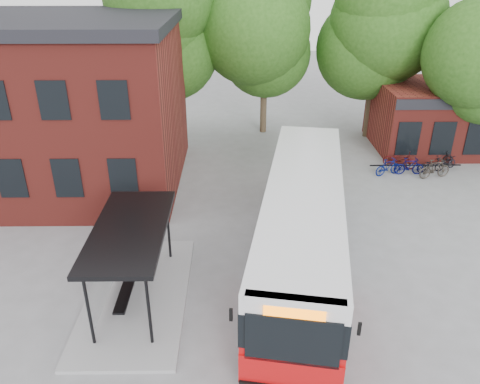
{
  "coord_description": "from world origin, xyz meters",
  "views": [
    {
      "loc": [
        -1.0,
        -14.36,
        10.77
      ],
      "look_at": [
        -0.78,
        3.36,
        2.0
      ],
      "focal_mm": 35.0,
      "sensor_mm": 36.0,
      "label": 1
    }
  ],
  "objects_px": {
    "bicycle_1": "(388,167)",
    "bicycle_5": "(435,169)",
    "city_bus": "(302,225)",
    "bus_shelter": "(134,263)",
    "bicycle_6": "(445,163)",
    "bicycle_4": "(431,165)",
    "bicycle_2": "(399,160)",
    "bicycle_3": "(409,166)",
    "bicycle_7": "(440,157)"
  },
  "relations": [
    {
      "from": "bicycle_1",
      "to": "bicycle_5",
      "type": "height_order",
      "value": "bicycle_5"
    },
    {
      "from": "bicycle_7",
      "to": "city_bus",
      "type": "bearing_deg",
      "value": 144.89
    },
    {
      "from": "bicycle_3",
      "to": "bicycle_5",
      "type": "distance_m",
      "value": 1.33
    },
    {
      "from": "bicycle_2",
      "to": "bus_shelter",
      "type": "bearing_deg",
      "value": 155.9
    },
    {
      "from": "bicycle_6",
      "to": "bicycle_5",
      "type": "bearing_deg",
      "value": 112.79
    },
    {
      "from": "city_bus",
      "to": "bicycle_6",
      "type": "bearing_deg",
      "value": 53.77
    },
    {
      "from": "bicycle_5",
      "to": "bicycle_6",
      "type": "height_order",
      "value": "bicycle_5"
    },
    {
      "from": "bus_shelter",
      "to": "bicycle_4",
      "type": "height_order",
      "value": "bus_shelter"
    },
    {
      "from": "city_bus",
      "to": "bicycle_3",
      "type": "xyz_separation_m",
      "value": [
        7.16,
        8.44,
        -1.22
      ]
    },
    {
      "from": "city_bus",
      "to": "bus_shelter",
      "type": "bearing_deg",
      "value": -151.32
    },
    {
      "from": "bus_shelter",
      "to": "bicycle_7",
      "type": "distance_m",
      "value": 19.68
    },
    {
      "from": "bicycle_3",
      "to": "bicycle_4",
      "type": "height_order",
      "value": "bicycle_3"
    },
    {
      "from": "bicycle_1",
      "to": "bicycle_6",
      "type": "bearing_deg",
      "value": -98.4
    },
    {
      "from": "bicycle_5",
      "to": "bicycle_3",
      "type": "bearing_deg",
      "value": 56.09
    },
    {
      "from": "bicycle_3",
      "to": "bicycle_6",
      "type": "distance_m",
      "value": 2.43
    },
    {
      "from": "bicycle_1",
      "to": "bicycle_3",
      "type": "bearing_deg",
      "value": -107.83
    },
    {
      "from": "bicycle_2",
      "to": "bicycle_1",
      "type": "bearing_deg",
      "value": 162.09
    },
    {
      "from": "city_bus",
      "to": "bicycle_2",
      "type": "xyz_separation_m",
      "value": [
        6.95,
        9.46,
        -1.23
      ]
    },
    {
      "from": "bicycle_4",
      "to": "bicycle_2",
      "type": "bearing_deg",
      "value": 55.63
    },
    {
      "from": "bicycle_1",
      "to": "bicycle_4",
      "type": "distance_m",
      "value": 2.57
    },
    {
      "from": "bicycle_4",
      "to": "bicycle_7",
      "type": "bearing_deg",
      "value": -50.86
    },
    {
      "from": "bicycle_4",
      "to": "bicycle_1",
      "type": "bearing_deg",
      "value": 87.98
    },
    {
      "from": "bicycle_6",
      "to": "city_bus",
      "type": "bearing_deg",
      "value": 109.51
    },
    {
      "from": "bus_shelter",
      "to": "bicycle_5",
      "type": "relative_size",
      "value": 3.8
    },
    {
      "from": "bus_shelter",
      "to": "city_bus",
      "type": "relative_size",
      "value": 0.52
    },
    {
      "from": "bicycle_1",
      "to": "bicycle_5",
      "type": "bearing_deg",
      "value": -120.41
    },
    {
      "from": "city_bus",
      "to": "bicycle_6",
      "type": "xyz_separation_m",
      "value": [
        9.49,
        9.13,
        -1.3
      ]
    },
    {
      "from": "bicycle_3",
      "to": "bicycle_2",
      "type": "bearing_deg",
      "value": 12.19
    },
    {
      "from": "bicycle_6",
      "to": "bicycle_7",
      "type": "xyz_separation_m",
      "value": [
        0.01,
        0.79,
        0.04
      ]
    },
    {
      "from": "bicycle_2",
      "to": "bicycle_5",
      "type": "relative_size",
      "value": 1.0
    },
    {
      "from": "bicycle_6",
      "to": "bicycle_4",
      "type": "bearing_deg",
      "value": 86.45
    },
    {
      "from": "bus_shelter",
      "to": "bicycle_6",
      "type": "height_order",
      "value": "bus_shelter"
    },
    {
      "from": "bicycle_5",
      "to": "bicycle_6",
      "type": "relative_size",
      "value": 1.18
    },
    {
      "from": "bicycle_1",
      "to": "bicycle_6",
      "type": "height_order",
      "value": "bicycle_1"
    },
    {
      "from": "bicycle_3",
      "to": "bicycle_5",
      "type": "xyz_separation_m",
      "value": [
        1.24,
        -0.48,
        0.05
      ]
    },
    {
      "from": "bicycle_5",
      "to": "bicycle_7",
      "type": "height_order",
      "value": "bicycle_5"
    },
    {
      "from": "bicycle_1",
      "to": "bicycle_4",
      "type": "relative_size",
      "value": 0.99
    },
    {
      "from": "bicycle_1",
      "to": "bicycle_7",
      "type": "bearing_deg",
      "value": -86.9
    },
    {
      "from": "bus_shelter",
      "to": "bicycle_4",
      "type": "bearing_deg",
      "value": 36.59
    },
    {
      "from": "bicycle_6",
      "to": "bus_shelter",
      "type": "bearing_deg",
      "value": 101.35
    },
    {
      "from": "bicycle_4",
      "to": "bicycle_6",
      "type": "relative_size",
      "value": 1.05
    },
    {
      "from": "bicycle_2",
      "to": "bicycle_6",
      "type": "bearing_deg",
      "value": -72.91
    },
    {
      "from": "bicycle_1",
      "to": "bicycle_5",
      "type": "distance_m",
      "value": 2.47
    },
    {
      "from": "city_bus",
      "to": "bicycle_6",
      "type": "relative_size",
      "value": 8.62
    },
    {
      "from": "bus_shelter",
      "to": "bicycle_7",
      "type": "bearing_deg",
      "value": 37.58
    },
    {
      "from": "city_bus",
      "to": "bicycle_4",
      "type": "relative_size",
      "value": 8.21
    },
    {
      "from": "bicycle_6",
      "to": "bicycle_7",
      "type": "relative_size",
      "value": 1.05
    },
    {
      "from": "bicycle_5",
      "to": "bicycle_6",
      "type": "xyz_separation_m",
      "value": [
        1.09,
        1.18,
        -0.14
      ]
    },
    {
      "from": "bicycle_3",
      "to": "bicycle_4",
      "type": "relative_size",
      "value": 1.01
    },
    {
      "from": "city_bus",
      "to": "bicycle_2",
      "type": "relative_size",
      "value": 7.35
    }
  ]
}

